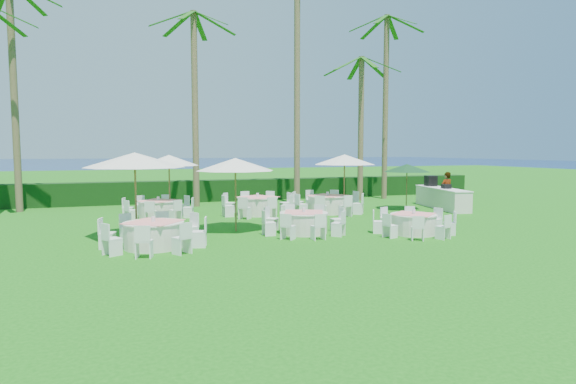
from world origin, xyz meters
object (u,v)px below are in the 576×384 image
umbrella_a (135,160)px  buffet_table (441,197)px  banquet_table_c (414,223)px  banquet_table_d (158,209)px  umbrella_b (235,164)px  banquet_table_a (154,234)px  banquet_table_f (328,204)px  umbrella_d (345,160)px  staff_person (446,190)px  umbrella_c (169,160)px  banquet_table_e (258,205)px  umbrella_green (407,168)px  banquet_table_b (304,222)px

umbrella_a → buffet_table: size_ratio=0.72×
banquet_table_c → banquet_table_d: (-8.05, 7.07, 0.03)m
umbrella_b → buffet_table: 11.93m
banquet_table_a → banquet_table_f: banquet_table_f is taller
umbrella_d → staff_person: size_ratio=1.63×
umbrella_b → staff_person: 12.28m
banquet_table_f → staff_person: staff_person is taller
banquet_table_c → umbrella_c: 10.72m
banquet_table_e → banquet_table_f: 3.26m
umbrella_b → umbrella_green: (9.29, 3.35, -0.36)m
banquet_table_f → umbrella_c: umbrella_c is taller
banquet_table_f → umbrella_d: umbrella_d is taller
banquet_table_b → banquet_table_d: (-4.50, 5.68, 0.00)m
banquet_table_b → buffet_table: (9.16, 4.54, 0.15)m
banquet_table_a → banquet_table_d: bearing=84.5°
banquet_table_e → umbrella_b: size_ratio=1.16×
banquet_table_a → umbrella_d: umbrella_d is taller
umbrella_a → banquet_table_f: bearing=23.9°
banquet_table_a → banquet_table_d: banquet_table_a is taller
banquet_table_e → banquet_table_f: bearing=-8.8°
umbrella_green → banquet_table_f: bearing=178.2°
umbrella_b → buffet_table: umbrella_b is taller
umbrella_green → umbrella_d: bearing=177.4°
banquet_table_c → umbrella_d: 6.46m
banquet_table_f → umbrella_b: umbrella_b is taller
banquet_table_c → buffet_table: buffet_table is taller
banquet_table_c → umbrella_green: umbrella_green is taller
banquet_table_e → umbrella_c: (-3.78, 0.75, 2.03)m
banquet_table_e → umbrella_d: size_ratio=1.11×
banquet_table_a → banquet_table_e: (4.91, 6.05, 0.02)m
umbrella_b → umbrella_c: 5.08m
banquet_table_d → umbrella_b: 5.43m
banquet_table_d → banquet_table_e: (4.29, -0.49, 0.03)m
banquet_table_e → buffet_table: (9.38, -0.66, 0.12)m
umbrella_b → buffet_table: bearing=16.4°
umbrella_d → umbrella_green: size_ratio=1.30×
banquet_table_d → banquet_table_e: bearing=-6.5°
banquet_table_c → staff_person: staff_person is taller
buffet_table → umbrella_a: bearing=-166.1°
umbrella_green → staff_person: bearing=2.3°
banquet_table_a → banquet_table_c: size_ratio=1.13×
banquet_table_d → umbrella_c: (0.51, 0.26, 2.06)m
banquet_table_d → banquet_table_e: 4.32m
banquet_table_a → umbrella_d: size_ratio=1.06×
banquet_table_e → umbrella_c: 4.35m
staff_person → banquet_table_b: bearing=20.7°
umbrella_d → banquet_table_a: bearing=-148.2°
buffet_table → umbrella_c: bearing=173.9°
banquet_table_b → umbrella_b: bearing=150.6°
banquet_table_e → staff_person: bearing=-3.1°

